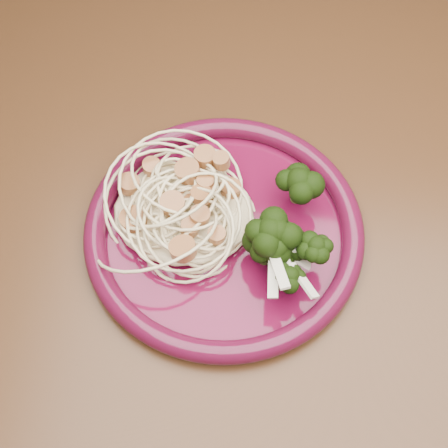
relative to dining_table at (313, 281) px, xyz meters
The scene contains 6 objects.
dining_table is the anchor object (origin of this frame).
dinner_plate 0.15m from the dining_table, behind, with size 0.34×0.34×0.02m.
spaghetti_pile 0.18m from the dining_table, behind, with size 0.14×0.12×0.03m, color beige.
scallop_cluster 0.21m from the dining_table, behind, with size 0.12×0.12×0.04m, color #AB6D3B, non-canonical shape.
broccoli_pile 0.14m from the dining_table, 151.62° to the right, with size 0.09×0.14×0.05m, color black.
onion_garnish 0.17m from the dining_table, 151.62° to the right, with size 0.06×0.09×0.05m, color beige, non-canonical shape.
Camera 1 is at (-0.07, -0.31, 1.27)m, focal length 50.00 mm.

